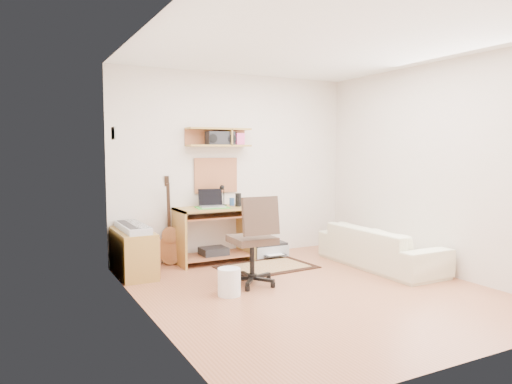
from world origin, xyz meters
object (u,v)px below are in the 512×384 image
cabinet (133,253)px  sofa (381,240)px  printer (267,250)px  desk (213,235)px  task_chair (252,240)px

cabinet → sofa: bearing=-20.1°
printer → cabinet: bearing=-173.9°
desk → printer: size_ratio=1.97×
desk → sofa: desk is taller
cabinet → printer: size_ratio=1.77×
desk → cabinet: size_ratio=1.11×
sofa → desk: bearing=55.5°
sofa → printer: bearing=38.6°
desk → cabinet: bearing=-171.2°
cabinet → sofa: sofa is taller
task_chair → printer: bearing=56.8°
printer → sofa: 1.63m
desk → printer: (0.83, -0.00, -0.29)m
cabinet → printer: cabinet is taller
desk → task_chair: (-0.04, -1.23, 0.14)m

